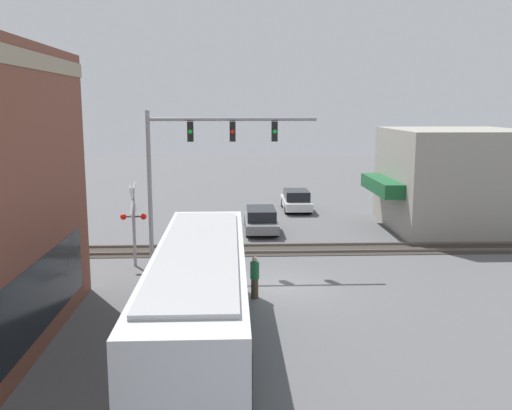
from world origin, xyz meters
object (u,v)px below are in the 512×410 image
at_px(parked_car_grey, 261,220).
at_px(pedestrian_at_crossing, 182,252).
at_px(city_bus, 200,297).
at_px(parked_car_white, 296,201).
at_px(crossing_signal, 134,217).
at_px(pedestrian_near_bus, 255,277).

xyz_separation_m(parked_car_grey, pedestrian_at_crossing, (-7.82, 3.91, 0.19)).
distance_m(city_bus, pedestrian_at_crossing, 9.05).
xyz_separation_m(parked_car_white, pedestrian_at_crossing, (-14.37, 6.71, 0.17)).
relative_size(city_bus, parked_car_white, 2.77).
relative_size(parked_car_white, pedestrian_at_crossing, 2.69).
bearing_deg(parked_car_white, crossing_signal, 146.90).
distance_m(crossing_signal, parked_car_grey, 9.49).
bearing_deg(pedestrian_at_crossing, parked_car_grey, -26.57).
bearing_deg(crossing_signal, parked_car_white, -33.10).
bearing_deg(pedestrian_at_crossing, pedestrian_near_bus, -141.54).
bearing_deg(pedestrian_near_bus, parked_car_white, -11.23).
distance_m(parked_car_grey, parked_car_white, 7.12).
height_order(crossing_signal, pedestrian_near_bus, crossing_signal).
xyz_separation_m(city_bus, parked_car_white, (23.27, -5.40, -1.13)).
bearing_deg(crossing_signal, pedestrian_near_bus, -131.22).
distance_m(parked_car_white, pedestrian_near_bus, 18.61).
relative_size(crossing_signal, pedestrian_at_crossing, 2.29).
relative_size(crossing_signal, pedestrian_near_bus, 2.33).
relative_size(city_bus, parked_car_grey, 2.56).
height_order(parked_car_grey, parked_car_white, parked_car_white).
bearing_deg(crossing_signal, parked_car_grey, -40.66).
bearing_deg(city_bus, pedestrian_at_crossing, 8.37).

